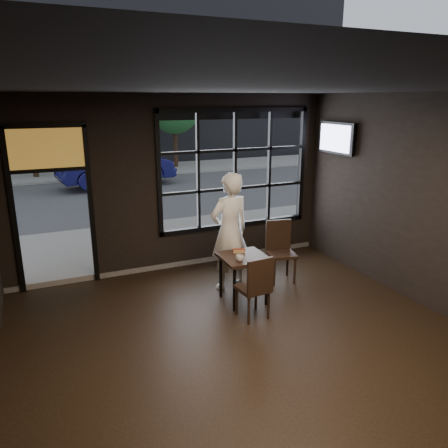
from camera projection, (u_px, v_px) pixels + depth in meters
name	position (u px, v px, depth m)	size (l,w,h in m)	color
floor	(267.00, 366.00, 5.29)	(6.00, 7.00, 0.02)	black
ceiling	(276.00, 88.00, 4.39)	(6.00, 7.00, 0.02)	black
window_frame	(235.00, 169.00, 8.33)	(3.06, 0.12, 2.28)	black
stained_transom	(46.00, 148.00, 6.90)	(1.20, 0.06, 0.70)	orange
street_asphalt	(73.00, 152.00, 26.39)	(60.00, 41.00, 0.04)	#545456
building_across	(61.00, 13.00, 23.42)	(28.00, 12.00, 15.00)	#5B5956
cafe_table	(243.00, 278.00, 6.87)	(0.70, 0.70, 0.76)	black
chair_near	(253.00, 286.00, 6.32)	(0.42, 0.42, 0.97)	black
chair_window	(282.00, 252.00, 7.60)	(0.46, 0.46, 1.06)	black
man	(229.00, 232.00, 7.19)	(0.72, 0.47, 1.98)	white
hotdog	(239.00, 251.00, 6.90)	(0.20, 0.08, 0.06)	tan
cup	(240.00, 258.00, 6.54)	(0.12, 0.12, 0.10)	silver
tv	(337.00, 138.00, 8.14)	(0.11, 1.00, 0.58)	black
navy_car	(117.00, 165.00, 15.73)	(1.43, 4.11, 1.35)	#13134E
tree_left	(27.00, 100.00, 16.53)	(2.53, 2.53, 4.32)	#332114
tree_right	(175.00, 109.00, 19.15)	(2.21, 2.21, 3.78)	#332114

